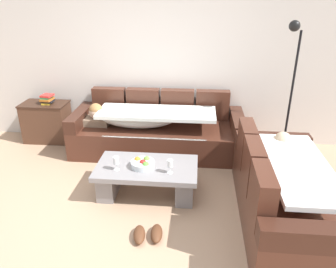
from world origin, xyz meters
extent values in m
plane|color=tan|center=(0.00, 0.00, 0.00)|extent=(14.00, 14.00, 0.00)
cube|color=silver|center=(0.00, 2.15, 1.35)|extent=(9.00, 0.10, 2.70)
cube|color=#4B271B|center=(0.22, 1.60, 0.21)|extent=(2.54, 0.92, 0.42)
cube|color=#4B271B|center=(-0.60, 1.98, 0.65)|extent=(0.51, 0.16, 0.46)
cube|color=#4B271B|center=(-0.05, 1.98, 0.65)|extent=(0.51, 0.16, 0.46)
cube|color=#4B271B|center=(0.50, 1.98, 0.65)|extent=(0.51, 0.16, 0.46)
cube|color=#4B271B|center=(1.04, 1.98, 0.65)|extent=(0.51, 0.16, 0.46)
cube|color=#3C1F16|center=(-0.96, 1.60, 0.52)|extent=(0.18, 0.92, 0.20)
cube|color=#3C1F16|center=(1.40, 1.60, 0.52)|extent=(0.18, 0.92, 0.20)
cube|color=gray|center=(-0.69, 1.59, 0.47)|extent=(0.36, 0.28, 0.11)
sphere|color=beige|center=(-0.69, 1.55, 0.64)|extent=(0.21, 0.21, 0.21)
sphere|color=#9E7042|center=(-0.69, 1.55, 0.67)|extent=(0.20, 0.20, 0.20)
ellipsoid|color=white|center=(-0.07, 1.55, 0.56)|extent=(1.10, 0.44, 0.28)
cube|color=white|center=(0.22, 1.53, 0.66)|extent=(1.70, 0.60, 0.05)
cube|color=white|center=(0.22, 1.16, 0.23)|extent=(1.44, 0.04, 0.38)
cube|color=#4B271B|center=(1.78, 0.10, 0.21)|extent=(0.92, 1.96, 0.42)
cube|color=#4B271B|center=(1.40, -0.43, 0.65)|extent=(0.16, 0.50, 0.46)
cube|color=#4B271B|center=(1.40, 0.10, 0.65)|extent=(0.16, 0.50, 0.46)
cube|color=#4B271B|center=(1.40, 0.64, 0.65)|extent=(0.16, 0.50, 0.46)
cube|color=#3C1F16|center=(1.78, -0.78, 0.52)|extent=(0.92, 0.18, 0.20)
cube|color=#3C1F16|center=(1.78, 0.99, 0.52)|extent=(0.92, 0.18, 0.20)
cube|color=#2D6660|center=(1.79, 0.72, 0.47)|extent=(0.28, 0.36, 0.11)
sphere|color=tan|center=(1.83, 0.72, 0.64)|extent=(0.21, 0.21, 0.21)
sphere|color=#CCB793|center=(1.83, 0.72, 0.67)|extent=(0.20, 0.20, 0.20)
ellipsoid|color=white|center=(1.83, 0.10, 0.56)|extent=(0.44, 1.04, 0.28)
cube|color=white|center=(1.85, 0.10, 0.66)|extent=(0.60, 1.47, 0.05)
cube|color=white|center=(2.22, 0.10, 0.23)|extent=(0.04, 1.25, 0.38)
cube|color=gray|center=(0.24, 0.46, 0.35)|extent=(1.20, 0.68, 0.06)
cube|color=gray|center=(-0.22, 0.46, 0.16)|extent=(0.20, 0.54, 0.32)
cube|color=gray|center=(0.70, 0.46, 0.16)|extent=(0.20, 0.54, 0.32)
cylinder|color=silver|center=(0.19, 0.43, 0.42)|extent=(0.28, 0.28, 0.07)
sphere|color=#B3211E|center=(0.20, 0.42, 0.44)|extent=(0.08, 0.08, 0.08)
sphere|color=#5FA63A|center=(0.24, 0.37, 0.44)|extent=(0.08, 0.08, 0.08)
sphere|color=#6D9F3C|center=(0.23, 0.51, 0.44)|extent=(0.08, 0.08, 0.08)
sphere|color=orange|center=(0.12, 0.48, 0.44)|extent=(0.08, 0.08, 0.08)
cylinder|color=silver|center=(-0.10, 0.33, 0.38)|extent=(0.06, 0.06, 0.01)
cylinder|color=silver|center=(-0.10, 0.33, 0.42)|extent=(0.01, 0.01, 0.07)
cylinder|color=silver|center=(-0.10, 0.33, 0.50)|extent=(0.07, 0.07, 0.08)
cylinder|color=silver|center=(0.53, 0.32, 0.38)|extent=(0.06, 0.06, 0.01)
cylinder|color=silver|center=(0.53, 0.32, 0.42)|extent=(0.01, 0.01, 0.07)
cylinder|color=silver|center=(0.53, 0.32, 0.50)|extent=(0.07, 0.07, 0.08)
cube|color=#513122|center=(-1.63, 1.85, 0.31)|extent=(0.70, 0.42, 0.62)
cube|color=#382218|center=(-1.63, 1.85, 0.63)|extent=(0.72, 0.44, 0.02)
cube|color=gold|center=(-1.57, 1.84, 0.65)|extent=(0.15, 0.20, 0.03)
cube|color=black|center=(-1.55, 1.84, 0.68)|extent=(0.17, 0.17, 0.03)
cube|color=#B76623|center=(-1.56, 1.84, 0.71)|extent=(0.17, 0.21, 0.03)
cube|color=#338C59|center=(-1.57, 1.86, 0.74)|extent=(0.15, 0.19, 0.03)
cube|color=red|center=(-1.55, 1.85, 0.77)|extent=(0.18, 0.19, 0.03)
cylinder|color=black|center=(2.10, 1.60, 0.01)|extent=(0.28, 0.28, 0.02)
cylinder|color=black|center=(2.10, 1.60, 0.92)|extent=(0.03, 0.03, 1.80)
sphere|color=black|center=(1.98, 1.50, 1.88)|extent=(0.14, 0.14, 0.14)
ellipsoid|color=#59331E|center=(0.28, -0.35, 0.04)|extent=(0.16, 0.28, 0.09)
ellipsoid|color=#59331E|center=(0.45, -0.31, 0.04)|extent=(0.14, 0.28, 0.09)
camera|label=1|loc=(0.81, -2.89, 2.28)|focal=34.88mm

